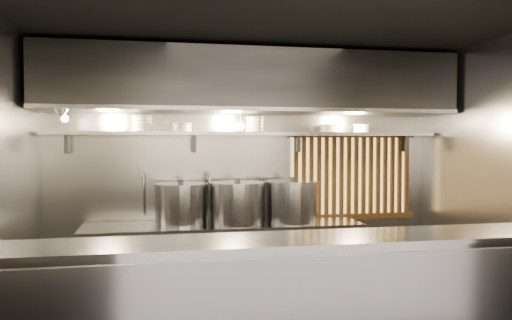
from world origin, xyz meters
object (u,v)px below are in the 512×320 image
object	(u,v)px
stock_pot_right	(237,203)
heat_lamp	(62,113)
pendant_bulb	(241,126)
stock_pot_mid	(292,201)
stock_pot_left	(181,204)

from	to	relation	value
stock_pot_right	heat_lamp	bearing A→B (deg)	-172.27
heat_lamp	pendant_bulb	bearing A→B (deg)	11.00
heat_lamp	stock_pot_mid	world-z (taller)	heat_lamp
pendant_bulb	heat_lamp	bearing A→B (deg)	-169.00
stock_pot_right	stock_pot_mid	bearing A→B (deg)	0.53
heat_lamp	stock_pot_left	size ratio (longest dim) A/B	0.55
pendant_bulb	stock_pot_left	world-z (taller)	pendant_bulb
stock_pot_right	stock_pot_left	bearing A→B (deg)	172.84
pendant_bulb	stock_pot_mid	world-z (taller)	pendant_bulb
heat_lamp	pendant_bulb	xyz separation A→B (m)	(1.80, 0.35, -0.11)
heat_lamp	stock_pot_left	xyz separation A→B (m)	(1.14, 0.31, -0.94)
stock_pot_left	pendant_bulb	bearing A→B (deg)	3.31
heat_lamp	stock_pot_mid	bearing A→B (deg)	5.86
heat_lamp	stock_pot_mid	distance (m)	2.55
heat_lamp	pendant_bulb	distance (m)	1.83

